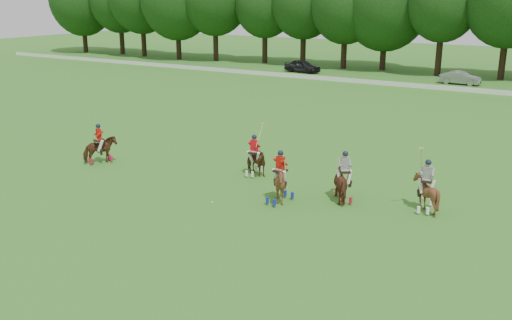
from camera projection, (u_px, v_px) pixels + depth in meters
The scene contains 11 objects.
ground at pixel (164, 207), 24.93m from camera, with size 180.00×180.00×0.00m, color #336C1F.
tree_line at pixel (447, 0), 62.07m from camera, with size 117.98×14.32×14.75m.
boundary_rail at pixel (412, 85), 56.18m from camera, with size 120.00×0.10×0.44m, color white.
car_left at pixel (303, 66), 66.77m from camera, with size 1.76×4.37×1.49m, color black.
car_mid at pixel (460, 78), 58.00m from camera, with size 1.40×4.01×1.32m, color gray.
polo_red_a at pixel (100, 149), 31.09m from camera, with size 1.58×1.93×2.21m.
polo_red_b at pixel (254, 161), 29.02m from camera, with size 1.47×1.27×2.68m.
polo_red_c at pixel (280, 184), 25.18m from camera, with size 1.66×1.79×2.41m.
polo_stripe_a at pixel (344, 183), 25.45m from camera, with size 1.80×2.04×2.30m.
polo_stripe_b at pixel (426, 193), 24.26m from camera, with size 1.47×1.60×2.82m.
polo_ball at pixel (212, 203), 25.29m from camera, with size 0.09×0.09×0.09m, color white.
Camera 1 is at (15.41, -17.98, 9.00)m, focal length 40.00 mm.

